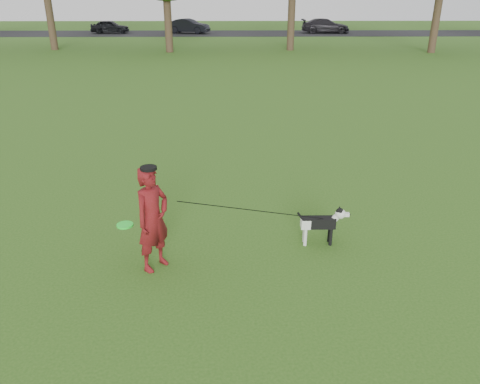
{
  "coord_description": "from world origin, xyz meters",
  "views": [
    {
      "loc": [
        0.12,
        -6.26,
        3.7
      ],
      "look_at": [
        0.22,
        0.1,
        0.95
      ],
      "focal_mm": 35.0,
      "sensor_mm": 36.0,
      "label": 1
    }
  ],
  "objects_px": {
    "car_mid": "(188,26)",
    "car_right": "(325,26)",
    "dog": "(322,222)",
    "car_left": "(110,27)",
    "man": "(153,219)"
  },
  "relations": [
    {
      "from": "car_left",
      "to": "car_right",
      "type": "xyz_separation_m",
      "value": [
        20.14,
        0.0,
        0.05
      ]
    },
    {
      "from": "man",
      "to": "car_right",
      "type": "xyz_separation_m",
      "value": [
        9.83,
        40.42,
        -0.1
      ]
    },
    {
      "from": "car_mid",
      "to": "car_right",
      "type": "height_order",
      "value": "car_right"
    },
    {
      "from": "car_right",
      "to": "man",
      "type": "bearing_deg",
      "value": 168.84
    },
    {
      "from": "man",
      "to": "car_left",
      "type": "xyz_separation_m",
      "value": [
        -10.31,
        40.42,
        -0.16
      ]
    },
    {
      "from": "dog",
      "to": "car_left",
      "type": "distance_m",
      "value": 41.79
    },
    {
      "from": "car_mid",
      "to": "dog",
      "type": "bearing_deg",
      "value": -154.91
    },
    {
      "from": "dog",
      "to": "car_left",
      "type": "bearing_deg",
      "value": 107.87
    },
    {
      "from": "man",
      "to": "dog",
      "type": "distance_m",
      "value": 2.62
    },
    {
      "from": "car_left",
      "to": "car_right",
      "type": "bearing_deg",
      "value": -90.02
    },
    {
      "from": "dog",
      "to": "car_right",
      "type": "distance_m",
      "value": 40.45
    },
    {
      "from": "man",
      "to": "car_mid",
      "type": "distance_m",
      "value": 40.53
    },
    {
      "from": "dog",
      "to": "car_left",
      "type": "xyz_separation_m",
      "value": [
        -12.82,
        39.78,
        0.23
      ]
    },
    {
      "from": "man",
      "to": "car_left",
      "type": "relative_size",
      "value": 0.44
    },
    {
      "from": "dog",
      "to": "car_mid",
      "type": "xyz_separation_m",
      "value": [
        -5.51,
        39.78,
        0.28
      ]
    }
  ]
}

